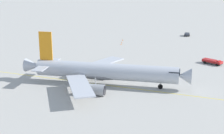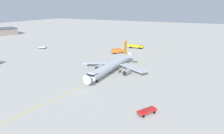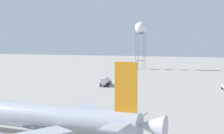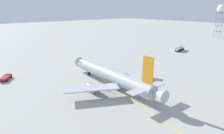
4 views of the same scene
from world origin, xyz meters
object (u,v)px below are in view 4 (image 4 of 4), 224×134
(fuel_tanker_truck, at_px, (179,48))
(radar_tower, at_px, (221,10))
(airliner_main, at_px, (112,76))
(ops_pickup_truck, at_px, (6,78))

(fuel_tanker_truck, bearing_deg, radar_tower, -6.25)
(fuel_tanker_truck, height_order, radar_tower, radar_tower)
(airliner_main, bearing_deg, fuel_tanker_truck, -74.65)
(airliner_main, distance_m, radar_tower, 137.24)
(ops_pickup_truck, relative_size, fuel_tanker_truck, 0.58)
(ops_pickup_truck, bearing_deg, radar_tower, -56.83)
(airliner_main, distance_m, ops_pickup_truck, 35.96)
(ops_pickup_truck, distance_m, radar_tower, 158.86)
(ops_pickup_truck, xyz_separation_m, fuel_tanker_truck, (-10.87, -85.93, 0.77))
(radar_tower, bearing_deg, ops_pickup_truck, 89.75)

